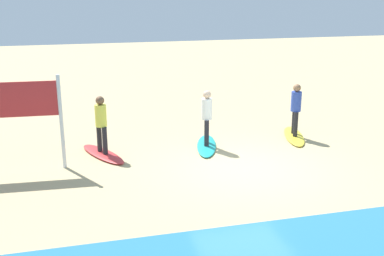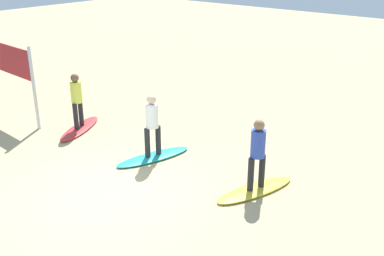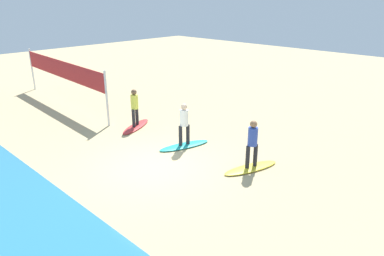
{
  "view_description": "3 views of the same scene",
  "coord_description": "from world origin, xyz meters",
  "px_view_note": "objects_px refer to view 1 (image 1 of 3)",
  "views": [
    {
      "loc": [
        4.3,
        11.06,
        4.64
      ],
      "look_at": [
        1.3,
        -0.58,
        1.05
      ],
      "focal_mm": 44.61,
      "sensor_mm": 36.0,
      "label": 1
    },
    {
      "loc": [
        -7.11,
        5.74,
        5.18
      ],
      "look_at": [
        -0.42,
        -2.42,
        0.94
      ],
      "focal_mm": 42.96,
      "sensor_mm": 36.0,
      "label": 2
    },
    {
      "loc": [
        -8.59,
        7.01,
        5.49
      ],
      "look_at": [
        -0.65,
        -1.19,
        1.26
      ],
      "focal_mm": 33.54,
      "sensor_mm": 36.0,
      "label": 3
    }
  ],
  "objects_px": {
    "surfboard_red": "(103,154)",
    "surfboard_yellow": "(294,136)",
    "surfboard_teal": "(207,146)",
    "surfer_teal": "(207,114)",
    "surfer_red": "(101,120)",
    "surfer_yellow": "(296,106)"
  },
  "relations": [
    {
      "from": "surfboard_yellow",
      "to": "surfer_teal",
      "type": "relative_size",
      "value": 1.28
    },
    {
      "from": "surfboard_red",
      "to": "surfer_red",
      "type": "height_order",
      "value": "surfer_red"
    },
    {
      "from": "surfboard_teal",
      "to": "surfboard_red",
      "type": "height_order",
      "value": "same"
    },
    {
      "from": "surfboard_yellow",
      "to": "surfboard_teal",
      "type": "xyz_separation_m",
      "value": [
        2.97,
        0.21,
        0.0
      ]
    },
    {
      "from": "surfboard_yellow",
      "to": "surfer_yellow",
      "type": "relative_size",
      "value": 1.28
    },
    {
      "from": "surfer_red",
      "to": "surfboard_red",
      "type": "bearing_deg",
      "value": -90.0
    },
    {
      "from": "surfboard_yellow",
      "to": "surfboard_red",
      "type": "height_order",
      "value": "same"
    },
    {
      "from": "surfer_yellow",
      "to": "surfer_red",
      "type": "relative_size",
      "value": 1.0
    },
    {
      "from": "surfboard_red",
      "to": "surfer_red",
      "type": "bearing_deg",
      "value": -24.69
    },
    {
      "from": "surfboard_red",
      "to": "surfer_red",
      "type": "distance_m",
      "value": 0.99
    },
    {
      "from": "surfer_yellow",
      "to": "surfboard_red",
      "type": "xyz_separation_m",
      "value": [
        6.04,
        0.19,
        -0.99
      ]
    },
    {
      "from": "surfboard_teal",
      "to": "surfer_teal",
      "type": "distance_m",
      "value": 0.99
    },
    {
      "from": "surfer_teal",
      "to": "surfboard_red",
      "type": "height_order",
      "value": "surfer_teal"
    },
    {
      "from": "surfer_yellow",
      "to": "surfboard_teal",
      "type": "distance_m",
      "value": 3.14
    },
    {
      "from": "surfer_teal",
      "to": "surfboard_yellow",
      "type": "bearing_deg",
      "value": -175.94
    },
    {
      "from": "surfer_teal",
      "to": "surfboard_red",
      "type": "relative_size",
      "value": 0.78
    },
    {
      "from": "surfboard_yellow",
      "to": "surfer_teal",
      "type": "xyz_separation_m",
      "value": [
        2.97,
        0.21,
        0.99
      ]
    },
    {
      "from": "surfboard_yellow",
      "to": "surfer_red",
      "type": "xyz_separation_m",
      "value": [
        6.04,
        0.19,
        0.99
      ]
    },
    {
      "from": "surfboard_red",
      "to": "surfboard_yellow",
      "type": "bearing_deg",
      "value": 67.1
    },
    {
      "from": "surfer_teal",
      "to": "surfer_red",
      "type": "bearing_deg",
      "value": -0.4
    },
    {
      "from": "surfboard_teal",
      "to": "surfer_red",
      "type": "relative_size",
      "value": 1.28
    },
    {
      "from": "surfboard_teal",
      "to": "surfer_yellow",
      "type": "bearing_deg",
      "value": 110.36
    }
  ]
}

